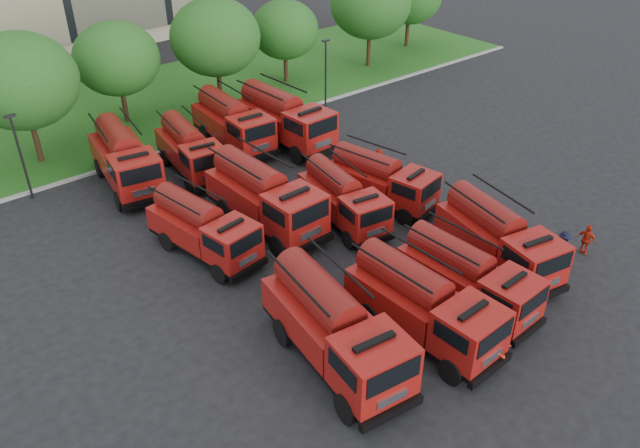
# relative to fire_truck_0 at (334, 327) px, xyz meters

# --- Properties ---
(ground) EXTENTS (140.00, 140.00, 0.00)m
(ground) POSITION_rel_fire_truck_0_xyz_m (5.11, 3.66, -1.74)
(ground) COLOR black
(ground) RESTS_ON ground
(lawn) EXTENTS (70.00, 16.00, 0.12)m
(lawn) POSITION_rel_fire_truck_0_xyz_m (5.11, 29.66, -1.68)
(lawn) COLOR #1E5015
(lawn) RESTS_ON ground
(curb) EXTENTS (70.00, 0.30, 0.14)m
(curb) POSITION_rel_fire_truck_0_xyz_m (5.11, 21.56, -1.67)
(curb) COLOR gray
(curb) RESTS_ON ground
(tree_2) EXTENTS (6.72, 6.72, 8.22)m
(tree_2) POSITION_rel_fire_truck_0_xyz_m (-2.89, 25.16, 3.61)
(tree_2) COLOR #382314
(tree_2) RESTS_ON ground
(tree_3) EXTENTS (5.88, 5.88, 7.19)m
(tree_3) POSITION_rel_fire_truck_0_xyz_m (4.11, 27.66, 2.94)
(tree_3) COLOR #382314
(tree_3) RESTS_ON ground
(tree_4) EXTENTS (6.55, 6.55, 8.01)m
(tree_4) POSITION_rel_fire_truck_0_xyz_m (11.11, 26.16, 3.48)
(tree_4) COLOR #382314
(tree_4) RESTS_ON ground
(tree_5) EXTENTS (5.46, 5.46, 6.68)m
(tree_5) POSITION_rel_fire_truck_0_xyz_m (18.11, 27.16, 2.61)
(tree_5) COLOR #382314
(tree_5) RESTS_ON ground
(tree_6) EXTENTS (6.89, 6.89, 8.42)m
(tree_6) POSITION_rel_fire_truck_0_xyz_m (26.11, 25.66, 3.75)
(tree_6) COLOR #382314
(tree_6) RESTS_ON ground
(lamp_post_0) EXTENTS (0.60, 0.25, 5.11)m
(lamp_post_0) POSITION_rel_fire_truck_0_xyz_m (-4.89, 20.86, 1.15)
(lamp_post_0) COLOR black
(lamp_post_0) RESTS_ON ground
(lamp_post_1) EXTENTS (0.60, 0.25, 5.11)m
(lamp_post_1) POSITION_rel_fire_truck_0_xyz_m (17.11, 20.86, 1.15)
(lamp_post_1) COLOR black
(lamp_post_1) RESTS_ON ground
(fire_truck_0) EXTENTS (3.66, 7.90, 3.46)m
(fire_truck_0) POSITION_rel_fire_truck_0_xyz_m (0.00, 0.00, 0.00)
(fire_truck_0) COLOR black
(fire_truck_0) RESTS_ON ground
(fire_truck_1) EXTENTS (2.75, 7.15, 3.23)m
(fire_truck_1) POSITION_rel_fire_truck_0_xyz_m (3.76, -1.13, -0.12)
(fire_truck_1) COLOR black
(fire_truck_1) RESTS_ON ground
(fire_truck_2) EXTENTS (2.58, 6.66, 3.00)m
(fire_truck_2) POSITION_rel_fire_truck_0_xyz_m (6.74, -1.03, -0.23)
(fire_truck_2) COLOR black
(fire_truck_2) RESTS_ON ground
(fire_truck_3) EXTENTS (3.79, 7.31, 3.17)m
(fire_truck_3) POSITION_rel_fire_truck_0_xyz_m (10.20, -0.06, -0.15)
(fire_truck_3) COLOR black
(fire_truck_3) RESTS_ON ground
(fire_truck_4) EXTENTS (3.19, 6.78, 2.97)m
(fire_truck_4) POSITION_rel_fire_truck_0_xyz_m (-0.08, 9.73, -0.25)
(fire_truck_4) COLOR black
(fire_truck_4) RESTS_ON ground
(fire_truck_5) EXTENTS (2.98, 7.75, 3.50)m
(fire_truck_5) POSITION_rel_fire_truck_0_xyz_m (3.77, 9.96, 0.02)
(fire_truck_5) COLOR black
(fire_truck_5) RESTS_ON ground
(fire_truck_6) EXTENTS (3.20, 6.62, 2.89)m
(fire_truck_6) POSITION_rel_fire_truck_0_xyz_m (7.16, 7.60, -0.29)
(fire_truck_6) COLOR black
(fire_truck_6) RESTS_ON ground
(fire_truck_7) EXTENTS (3.42, 6.80, 2.96)m
(fire_truck_7) POSITION_rel_fire_truck_0_xyz_m (10.10, 7.74, -0.25)
(fire_truck_7) COLOR black
(fire_truck_7) RESTS_ON ground
(fire_truck_8) EXTENTS (3.77, 7.78, 3.40)m
(fire_truck_8) POSITION_rel_fire_truck_0_xyz_m (0.10, 18.84, -0.03)
(fire_truck_8) COLOR black
(fire_truck_8) RESTS_ON ground
(fire_truck_9) EXTENTS (3.24, 6.92, 3.03)m
(fire_truck_9) POSITION_rel_fire_truck_0_xyz_m (3.86, 17.89, -0.22)
(fire_truck_9) COLOR black
(fire_truck_9) RESTS_ON ground
(fire_truck_10) EXTENTS (3.01, 7.41, 3.31)m
(fire_truck_10) POSITION_rel_fire_truck_0_xyz_m (7.91, 19.43, -0.08)
(fire_truck_10) COLOR black
(fire_truck_10) RESTS_ON ground
(fire_truck_11) EXTENTS (3.17, 8.03, 3.60)m
(fire_truck_11) POSITION_rel_fire_truck_0_xyz_m (10.70, 17.53, 0.07)
(fire_truck_11) COLOR black
(fire_truck_11) RESTS_ON ground
(firefighter_0) EXTENTS (0.73, 0.63, 1.68)m
(firefighter_0) POSITION_rel_fire_truck_0_xyz_m (8.31, -3.55, -1.74)
(firefighter_0) COLOR #B4210D
(firefighter_0) RESTS_ON ground
(firefighter_1) EXTENTS (1.00, 0.67, 1.89)m
(firefighter_1) POSITION_rel_fire_truck_0_xyz_m (4.69, -4.44, -1.74)
(firefighter_1) COLOR #B4210D
(firefighter_1) RESTS_ON ground
(firefighter_2) EXTENTS (0.65, 1.01, 1.64)m
(firefighter_2) POSITION_rel_fire_truck_0_xyz_m (14.45, -2.33, -1.74)
(firefighter_2) COLOR #B4210D
(firefighter_2) RESTS_ON ground
(firefighter_3) EXTENTS (1.22, 0.91, 1.68)m
(firefighter_3) POSITION_rel_fire_truck_0_xyz_m (12.98, -1.93, -1.74)
(firefighter_3) COLOR black
(firefighter_3) RESTS_ON ground
(firefighter_4) EXTENTS (1.12, 1.08, 1.93)m
(firefighter_4) POSITION_rel_fire_truck_0_xyz_m (4.31, 6.91, -1.74)
(firefighter_4) COLOR black
(firefighter_4) RESTS_ON ground
(firefighter_5) EXTENTS (1.76, 1.42, 1.75)m
(firefighter_5) POSITION_rel_fire_truck_0_xyz_m (12.38, 10.25, -1.74)
(firefighter_5) COLOR #B4210D
(firefighter_5) RESTS_ON ground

